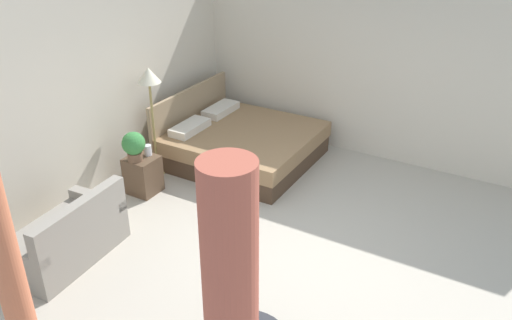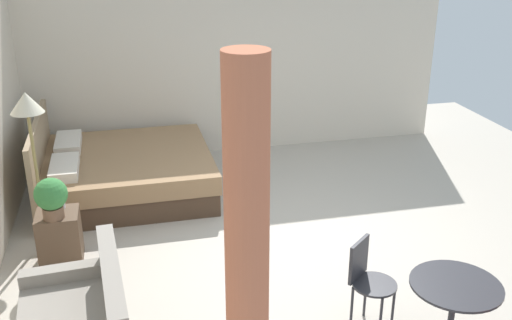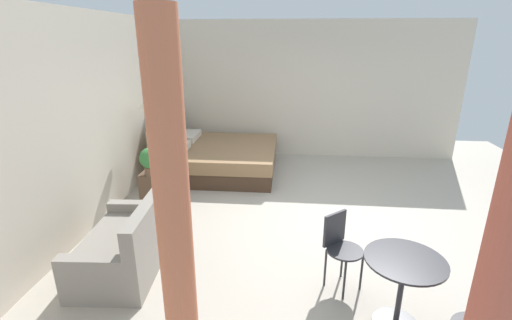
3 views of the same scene
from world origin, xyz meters
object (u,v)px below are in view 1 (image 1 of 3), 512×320
at_px(couch, 66,238).
at_px(vase, 148,150).
at_px(bed, 241,143).
at_px(potted_plant, 134,145).
at_px(floor_lamp, 149,83).
at_px(nightstand, 143,175).
at_px(cafe_chair_near_couch, 232,299).

distance_m(couch, vase, 1.80).
xyz_separation_m(bed, potted_plant, (-1.68, 0.68, 0.49)).
distance_m(vase, floor_lamp, 0.96).
bearing_deg(vase, nightstand, 166.83).
distance_m(potted_plant, floor_lamp, 0.95).
xyz_separation_m(potted_plant, floor_lamp, (0.65, 0.20, 0.66)).
bearing_deg(vase, floor_lamp, 29.47).
xyz_separation_m(vase, cafe_chair_near_couch, (-1.84, -2.59, -0.12)).
xyz_separation_m(couch, potted_plant, (1.53, 0.28, 0.50)).
distance_m(nightstand, cafe_chair_near_couch, 3.14).
xyz_separation_m(vase, floor_lamp, (0.43, 0.24, 0.82)).
relative_size(potted_plant, vase, 2.77).
xyz_separation_m(couch, nightstand, (1.63, 0.26, -0.00)).
distance_m(potted_plant, cafe_chair_near_couch, 3.11).
bearing_deg(cafe_chair_near_couch, nightstand, 56.71).
height_order(bed, nightstand, bed).
distance_m(bed, cafe_chair_near_couch, 3.84).
bearing_deg(potted_plant, floor_lamp, 17.15).
bearing_deg(bed, cafe_chair_near_couch, -149.39).
bearing_deg(couch, cafe_chair_near_couch, -92.13).
distance_m(floor_lamp, cafe_chair_near_couch, 3.75).
bearing_deg(potted_plant, vase, -10.91).
bearing_deg(nightstand, vase, -13.17).
relative_size(floor_lamp, cafe_chair_near_couch, 2.05).
height_order(potted_plant, vase, potted_plant).
height_order(nightstand, vase, vase).
xyz_separation_m(bed, cafe_chair_near_couch, (-3.30, -1.95, 0.22)).
bearing_deg(potted_plant, bed, -22.22).
bearing_deg(floor_lamp, couch, -167.65).
relative_size(vase, floor_lamp, 0.09).
relative_size(potted_plant, floor_lamp, 0.25).
distance_m(bed, floor_lamp, 1.78).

